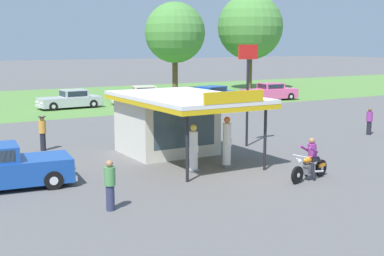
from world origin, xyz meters
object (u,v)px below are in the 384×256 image
motorcycle_with_rider (310,162)px  bystander_standing_back_lot (369,121)px  gas_pump_offside (227,144)px  bystander_leaning_by_kiosk (181,108)px  gas_pump_nearside (194,150)px  parked_car_back_row_centre_left (269,92)px  parked_car_back_row_right (213,96)px  bystander_admiring_sedan (43,132)px  parked_car_back_row_centre (141,96)px  bystander_chatting_near_pumps (110,184)px  parked_car_back_row_centre_right (70,100)px  featured_classic_sedan (1,169)px  roadside_pole_sign (248,78)px

motorcycle_with_rider → bystander_standing_back_lot: size_ratio=1.45×
gas_pump_offside → bystander_leaning_by_kiosk: bearing=69.2°
gas_pump_nearside → bystander_standing_back_lot: bearing=10.2°
gas_pump_nearside → parked_car_back_row_centre_left: (19.50, 19.37, -0.16)m
parked_car_back_row_right → bystander_admiring_sedan: (-17.16, -11.64, 0.17)m
gas_pump_nearside → parked_car_back_row_centre: (8.23, 22.35, -0.18)m
gas_pump_offside → bystander_chatting_near_pumps: gas_pump_offside is taller
parked_car_back_row_right → bystander_chatting_near_pumps: 28.06m
motorcycle_with_rider → bystander_standing_back_lot: 11.13m
parked_car_back_row_centre_right → bystander_chatting_near_pumps: size_ratio=3.22×
featured_classic_sedan → parked_car_back_row_right: size_ratio=0.86×
motorcycle_with_rider → parked_car_back_row_centre_right: bearing=92.0°
parked_car_back_row_centre → bystander_chatting_near_pumps: bystander_chatting_near_pumps is taller
motorcycle_with_rider → parked_car_back_row_centre: (5.13, 25.62, 0.03)m
bystander_chatting_near_pumps → bystander_standing_back_lot: bearing=16.6°
featured_classic_sedan → bystander_chatting_near_pumps: bystander_chatting_near_pumps is taller
gas_pump_nearside → bystander_admiring_sedan: (-4.03, 7.16, 0.03)m
bystander_leaning_by_kiosk → roadside_pole_sign: bearing=-97.4°
parked_car_back_row_centre_right → bystander_leaning_by_kiosk: 11.56m
gas_pump_offside → bystander_leaning_by_kiosk: 12.53m
parked_car_back_row_right → roadside_pole_sign: size_ratio=1.16×
gas_pump_nearside → parked_car_back_row_centre: size_ratio=0.36×
bystander_admiring_sedan → parked_car_back_row_centre: bearing=51.1°
bystander_admiring_sedan → bystander_leaning_by_kiosk: bystander_leaning_by_kiosk is taller
bystander_standing_back_lot → gas_pump_offside: bearing=-168.4°
parked_car_back_row_centre_left → parked_car_back_row_centre: bearing=165.2°
gas_pump_offside → parked_car_back_row_right: bearing=58.5°
bystander_leaning_by_kiosk → bystander_chatting_near_pumps: bearing=-126.2°
parked_car_back_row_centre → roadside_pole_sign: roadside_pole_sign is taller
bystander_admiring_sedan → bystander_leaning_by_kiosk: (10.07, 4.55, 0.06)m
gas_pump_nearside → parked_car_back_row_right: gas_pump_nearside is taller
featured_classic_sedan → bystander_standing_back_lot: size_ratio=3.30×
gas_pump_offside → bystander_admiring_sedan: (-5.62, 7.16, -0.07)m
featured_classic_sedan → bystander_standing_back_lot: (19.77, 0.99, 0.07)m
gas_pump_nearside → gas_pump_offside: size_ratio=0.90×
featured_classic_sedan → parked_car_back_row_centre_right: featured_classic_sedan is taller
featured_classic_sedan → bystander_admiring_sedan: (2.99, 5.85, 0.18)m
gas_pump_offside → motorcycle_with_rider: gas_pump_offside is taller
featured_classic_sedan → bystander_standing_back_lot: bearing=2.9°
bystander_leaning_by_kiosk → bystander_admiring_sedan: bearing=-155.7°
bystander_admiring_sedan → bystander_chatting_near_pumps: size_ratio=1.06×
parked_car_back_row_centre_right → bystander_admiring_sedan: 16.67m
parked_car_back_row_right → roadside_pole_sign: roadside_pole_sign is taller
bystander_chatting_near_pumps → featured_classic_sedan: bearing=119.3°
bystander_admiring_sedan → parked_car_back_row_centre_left: bearing=27.4°
gas_pump_offside → parked_car_back_row_centre_left: bearing=47.2°
bystander_chatting_near_pumps → roadside_pole_sign: 11.61m
gas_pump_nearside → motorcycle_with_rider: (3.10, -3.27, -0.20)m
gas_pump_offside → bystander_admiring_sedan: bearing=128.1°
motorcycle_with_rider → featured_classic_sedan: 11.12m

